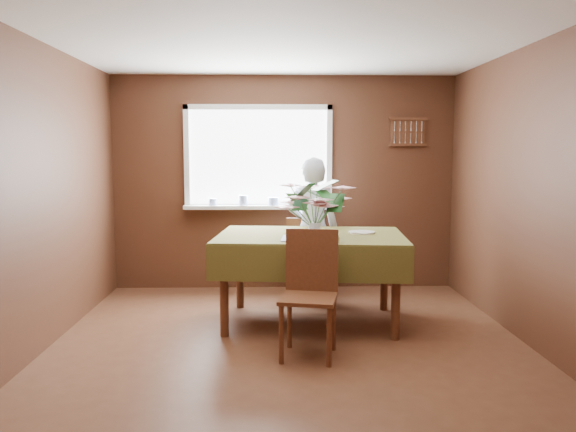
{
  "coord_description": "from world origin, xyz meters",
  "views": [
    {
      "loc": [
        -0.14,
        -4.36,
        1.6
      ],
      "look_at": [
        0.0,
        0.55,
        1.05
      ],
      "focal_mm": 35.0,
      "sensor_mm": 36.0,
      "label": 1
    }
  ],
  "objects_px": {
    "seated_woman": "(312,229)",
    "flower_bouquet": "(315,203)",
    "chair_near": "(310,287)",
    "chair_far": "(305,253)",
    "dining_table": "(311,245)"
  },
  "relations": [
    {
      "from": "seated_woman",
      "to": "flower_bouquet",
      "type": "relative_size",
      "value": 2.74
    },
    {
      "from": "chair_near",
      "to": "flower_bouquet",
      "type": "relative_size",
      "value": 1.75
    },
    {
      "from": "chair_far",
      "to": "flower_bouquet",
      "type": "distance_m",
      "value": 1.39
    },
    {
      "from": "seated_woman",
      "to": "dining_table",
      "type": "bearing_deg",
      "value": 95.87
    },
    {
      "from": "chair_near",
      "to": "chair_far",
      "type": "bearing_deg",
      "value": 99.64
    },
    {
      "from": "chair_far",
      "to": "chair_near",
      "type": "xyz_separation_m",
      "value": [
        -0.06,
        -1.8,
        0.05
      ]
    },
    {
      "from": "chair_far",
      "to": "chair_near",
      "type": "height_order",
      "value": "chair_near"
    },
    {
      "from": "dining_table",
      "to": "chair_near",
      "type": "height_order",
      "value": "chair_near"
    },
    {
      "from": "dining_table",
      "to": "seated_woman",
      "type": "distance_m",
      "value": 0.8
    },
    {
      "from": "dining_table",
      "to": "flower_bouquet",
      "type": "relative_size",
      "value": 3.24
    },
    {
      "from": "chair_near",
      "to": "seated_woman",
      "type": "height_order",
      "value": "seated_woman"
    },
    {
      "from": "chair_near",
      "to": "seated_woman",
      "type": "bearing_deg",
      "value": 96.91
    },
    {
      "from": "dining_table",
      "to": "chair_near",
      "type": "distance_m",
      "value": 0.86
    },
    {
      "from": "chair_far",
      "to": "dining_table",
      "type": "bearing_deg",
      "value": 100.74
    },
    {
      "from": "dining_table",
      "to": "chair_far",
      "type": "relative_size",
      "value": 2.06
    }
  ]
}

